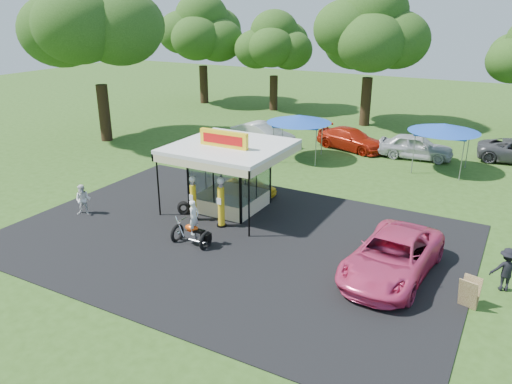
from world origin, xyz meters
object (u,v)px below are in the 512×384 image
bg_car_a (263,135)px  spectator_east_a (507,270)px  bg_car_c (416,146)px  tent_west (299,119)px  gas_pump_right (221,203)px  motorcycle (193,227)px  a_frame_sign (469,293)px  kiosk_car (252,186)px  bg_car_b (351,139)px  tent_east (444,128)px  spectator_west (83,200)px  gas_station_kiosk (230,175)px  pink_sedan (392,257)px  gas_pump_left (193,200)px

bg_car_a → spectator_east_a: bearing=-116.4°
bg_car_c → tent_west: 8.23m
gas_pump_right → motorcycle: size_ratio=1.14×
motorcycle → a_frame_sign: size_ratio=1.93×
kiosk_car → bg_car_a: bearing=24.8°
spectator_east_a → bg_car_a: size_ratio=0.33×
gas_pump_right → spectator_east_a: gas_pump_right is taller
bg_car_b → tent_east: bearing=-91.8°
bg_car_c → bg_car_a: bearing=95.0°
spectator_east_a → spectator_west: bearing=-9.3°
tent_east → gas_station_kiosk: bearing=-125.2°
kiosk_car → spectator_west: (-5.94, -6.48, 0.31)m
gas_pump_right → bg_car_a: size_ratio=0.49×
a_frame_sign → pink_sedan: 3.04m
gas_pump_right → a_frame_sign: size_ratio=2.20×
a_frame_sign → pink_sedan: (-2.90, 0.88, 0.25)m
pink_sedan → a_frame_sign: bearing=-12.6°
gas_pump_left → tent_east: (8.98, 13.95, 1.65)m
bg_car_a → bg_car_c: bg_car_a is taller
spectator_east_a → tent_west: bearing=-57.2°
pink_sedan → bg_car_b: bearing=118.0°
gas_station_kiosk → spectator_east_a: gas_station_kiosk is taller
gas_station_kiosk → pink_sedan: size_ratio=0.91×
gas_pump_right → bg_car_a: gas_pump_right is taller
spectator_west → bg_car_a: bg_car_a is taller
bg_car_a → bg_car_c: 10.89m
gas_station_kiosk → pink_sedan: 9.53m
bg_car_c → tent_west: (-6.98, -3.93, 1.90)m
gas_pump_right → pink_sedan: gas_pump_right is taller
gas_station_kiosk → gas_pump_right: (0.86, -2.19, -0.60)m
gas_station_kiosk → tent_west: size_ratio=1.25×
gas_pump_right → tent_east: size_ratio=0.57×
bg_car_a → gas_pump_right: bearing=-147.7°
motorcycle → tent_east: 17.86m
gas_pump_right → spectator_east_a: bearing=1.4°
bg_car_b → bg_car_c: bg_car_c is taller
bg_car_b → tent_east: 7.14m
a_frame_sign → bg_car_b: (-10.21, 17.52, 0.19)m
bg_car_a → bg_car_b: 6.45m
pink_sedan → spectator_west: 15.04m
gas_station_kiosk → tent_east: bearing=54.8°
bg_car_a → gas_pump_left: bearing=-153.7°
motorcycle → bg_car_a: 16.85m
gas_pump_left → tent_east: 16.67m
gas_pump_left → spectator_west: (-5.22, -2.05, -0.30)m
gas_pump_right → bg_car_b: size_ratio=0.47×
spectator_west → pink_sedan: bearing=-22.2°
gas_station_kiosk → gas_pump_right: bearing=-68.7°
gas_station_kiosk → a_frame_sign: size_ratio=4.80×
gas_pump_left → gas_pump_right: size_ratio=0.92×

